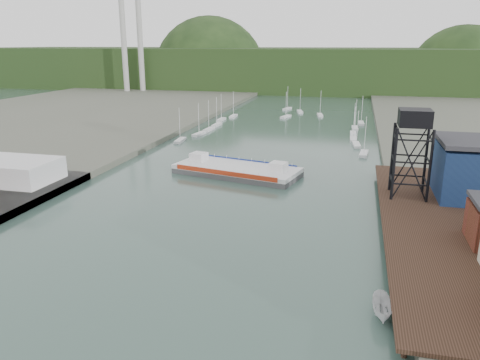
% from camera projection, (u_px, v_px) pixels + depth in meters
% --- Properties ---
extents(east_pier, '(14.00, 70.00, 2.45)m').
position_uv_depth(east_pier, '(427.00, 223.00, 74.31)').
color(east_pier, black).
rests_on(east_pier, ground).
extents(white_shed, '(18.00, 12.00, 4.50)m').
position_uv_depth(white_shed, '(12.00, 171.00, 97.27)').
color(white_shed, silver).
rests_on(white_shed, west_quay).
extents(lift_tower, '(6.50, 6.50, 16.00)m').
position_uv_depth(lift_tower, '(414.00, 123.00, 82.99)').
color(lift_tower, black).
rests_on(lift_tower, east_pier).
extents(marina_sailboats, '(57.71, 92.65, 0.90)m').
position_uv_depth(marina_sailboats, '(286.00, 126.00, 170.33)').
color(marina_sailboats, silver).
rests_on(marina_sailboats, ground).
extents(smokestacks, '(11.20, 8.20, 60.00)m').
position_uv_depth(smokestacks, '(132.00, 42.00, 274.20)').
color(smokestacks, '#ACABA7').
rests_on(smokestacks, ground).
extents(distant_hills, '(500.00, 120.00, 80.00)m').
position_uv_depth(distant_hills, '(316.00, 72.00, 320.06)').
color(distant_hills, black).
rests_on(distant_hills, ground).
extents(chain_ferry, '(30.45, 17.62, 4.12)m').
position_uv_depth(chain_ferry, '(237.00, 170.00, 108.05)').
color(chain_ferry, '#464548').
rests_on(chain_ferry, ground).
extents(motorboat, '(2.36, 5.69, 2.16)m').
position_uv_depth(motorboat, '(382.00, 308.00, 51.83)').
color(motorboat, silver).
rests_on(motorboat, ground).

